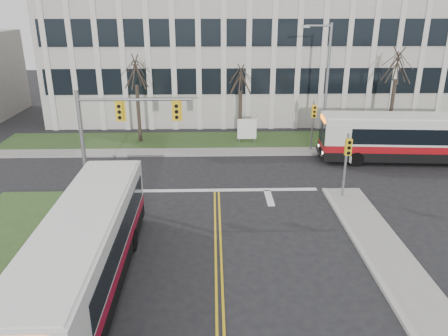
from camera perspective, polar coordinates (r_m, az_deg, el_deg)
ground at (r=18.83m, az=-0.69°, el=-12.94°), size 120.00×120.00×0.00m
sidewalk_cross at (r=32.98m, az=7.62°, el=2.16°), size 44.00×1.60×0.14m
building_lawn at (r=35.62m, az=6.94°, el=3.57°), size 44.00×5.00×0.12m
office_building at (r=46.19m, az=5.11°, el=15.05°), size 40.00×16.00×12.00m
mast_arm_signal at (r=24.28m, az=-14.44°, el=5.28°), size 6.11×0.38×6.20m
signal_pole_near at (r=25.05m, az=15.74°, el=1.42°), size 0.34×0.39×3.80m
signal_pole_far at (r=32.92m, az=11.57°, el=6.30°), size 0.34×0.39×3.80m
streetlight at (r=33.34m, az=13.02°, el=11.10°), size 2.15×0.25×9.20m
directory_sign at (r=34.55m, az=3.01°, el=5.08°), size 1.50×0.12×2.00m
tree_left at (r=34.53m, az=-11.44°, el=12.07°), size 1.80×1.80×7.70m
tree_mid at (r=34.41m, az=2.19°, el=11.36°), size 1.80×1.80×6.82m
tree_right at (r=36.83m, az=21.67°, el=12.19°), size 1.80×1.80×8.25m
bus_main at (r=17.45m, az=-17.60°, el=-10.78°), size 2.70×12.03×3.20m
bus_cross at (r=33.02m, az=23.09°, el=3.50°), size 12.31×3.51×3.24m
newspaper_box_blue at (r=16.72m, az=-25.79°, el=-18.22°), size 0.64×0.61×0.95m
newspaper_box_red at (r=19.09m, az=-22.89°, el=-12.56°), size 0.53×0.49×0.95m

